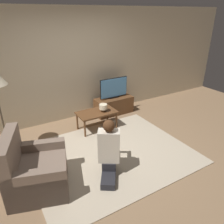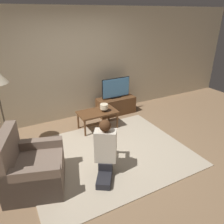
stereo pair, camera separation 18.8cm
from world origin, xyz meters
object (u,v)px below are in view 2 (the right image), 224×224
at_px(table_lamp, 104,107).
at_px(tv, 116,88).
at_px(armchair, 32,169).
at_px(person_kneeling, 105,149).
at_px(coffee_table, 97,113).

bearing_deg(table_lamp, tv, 42.76).
distance_m(tv, armchair, 2.99).
xyz_separation_m(tv, person_kneeling, (-1.31, -2.02, -0.22)).
bearing_deg(person_kneeling, table_lamp, -82.39).
relative_size(tv, armchair, 0.71).
bearing_deg(table_lamp, coffee_table, 161.07).
xyz_separation_m(coffee_table, table_lamp, (0.14, -0.05, 0.15)).
height_order(coffee_table, table_lamp, table_lamp).
distance_m(coffee_table, table_lamp, 0.21).
distance_m(person_kneeling, table_lamp, 1.59).
xyz_separation_m(person_kneeling, table_lamp, (0.68, 1.44, 0.04)).
height_order(tv, person_kneeling, person_kneeling).
bearing_deg(tv, person_kneeling, -122.99).
bearing_deg(tv, armchair, -144.15).
xyz_separation_m(coffee_table, person_kneeling, (-0.54, -1.49, 0.11)).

